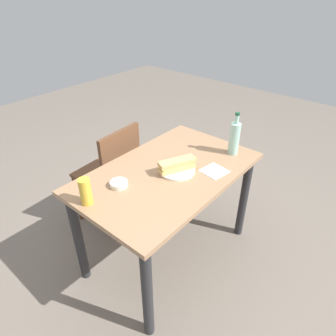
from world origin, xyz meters
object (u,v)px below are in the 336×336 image
olive_bowl (119,184)px  dining_table (168,186)px  chair_far (113,171)px  knife_near (172,166)px  beer_glass (85,191)px  water_bottle (234,138)px  baguette_sandwich_near (177,165)px  plate_near (177,170)px

olive_bowl → dining_table: bearing=-20.1°
chair_far → knife_near: bearing=-86.7°
chair_far → beer_glass: size_ratio=5.62×
water_bottle → beer_glass: (-0.97, 0.32, -0.04)m
water_bottle → knife_near: bearing=154.6°
olive_bowl → knife_near: bearing=-18.0°
baguette_sandwich_near → beer_glass: beer_glass is taller
baguette_sandwich_near → water_bottle: (0.42, -0.15, 0.07)m
water_bottle → plate_near: bearing=160.7°
dining_table → knife_near: knife_near is taller
chair_far → olive_bowl: 0.60m
baguette_sandwich_near → beer_glass: (-0.55, 0.17, 0.03)m
dining_table → knife_near: bearing=0.2°
plate_near → knife_near: (0.01, 0.05, 0.01)m
water_bottle → beer_glass: water_bottle is taller
plate_near → dining_table: bearing=121.3°
baguette_sandwich_near → olive_bowl: baguette_sandwich_near is taller
chair_far → beer_glass: bearing=-140.5°
plate_near → knife_near: bearing=78.8°
baguette_sandwich_near → water_bottle: water_bottle is taller
beer_glass → dining_table: bearing=-13.7°
chair_far → olive_bowl: bearing=-125.0°
knife_near → olive_bowl: size_ratio=1.72×
knife_near → beer_glass: 0.57m
olive_bowl → chair_far: bearing=55.0°
dining_table → chair_far: 0.57m
dining_table → plate_near: size_ratio=5.27×
chair_far → olive_bowl: chair_far is taller
water_bottle → dining_table: bearing=156.6°
beer_glass → olive_bowl: bearing=-3.7°
plate_near → water_bottle: size_ratio=0.75×
plate_near → baguette_sandwich_near: size_ratio=0.92×
chair_far → knife_near: 0.62m
chair_far → dining_table: bearing=-90.6°
water_bottle → chair_far: bearing=120.6°
chair_far → baguette_sandwich_near: bearing=-87.8°
baguette_sandwich_near → beer_glass: bearing=162.4°
knife_near → chair_far: bearing=93.3°
water_bottle → beer_glass: size_ratio=1.93×
chair_far → knife_near: size_ratio=4.81×
dining_table → plate_near: plate_near is taller
dining_table → baguette_sandwich_near: baguette_sandwich_near is taller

